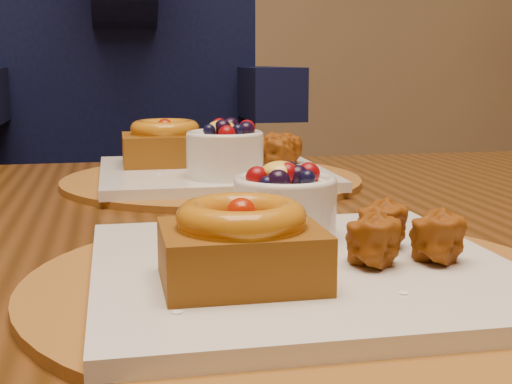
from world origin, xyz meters
TOP-DOWN VIEW (x-y plane):
  - dining_table at (0.07, 0.12)m, footprint 1.60×0.90m
  - place_setting_near at (0.06, -0.10)m, footprint 0.38×0.38m
  - place_setting_far at (0.06, 0.33)m, footprint 0.38×0.38m
  - chair_far at (0.01, 0.78)m, footprint 0.42×0.42m
  - diner at (-0.03, 0.84)m, footprint 0.57×0.54m

SIDE VIEW (x-z plane):
  - chair_far at x=0.01m, z-range 0.05..0.88m
  - dining_table at x=0.07m, z-range 0.30..1.06m
  - place_setting_near at x=0.06m, z-range 0.74..0.82m
  - place_setting_far at x=0.06m, z-range 0.74..0.82m
  - diner at x=-0.03m, z-range 0.53..1.46m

